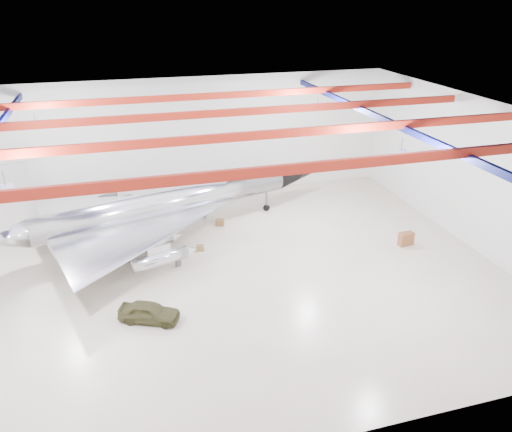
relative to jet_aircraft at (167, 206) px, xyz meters
name	(u,v)px	position (x,y,z in m)	size (l,w,h in m)	color
floor	(208,275)	(1.79, -6.84, -2.56)	(40.00, 40.00, 0.00)	#C2B39A
wall_back	(174,140)	(1.79, 8.16, 2.94)	(40.00, 40.00, 0.00)	silver
wall_right	(471,173)	(21.79, -6.84, 2.94)	(30.00, 30.00, 0.00)	silver
ceiling	(201,116)	(1.79, -6.84, 8.44)	(40.00, 40.00, 0.00)	#0A0F38
ceiling_structure	(201,127)	(1.79, -6.84, 7.77)	(39.50, 29.50, 1.08)	maroon
jet_aircraft	(167,206)	(0.00, 0.00, 0.00)	(27.98, 20.23, 7.80)	silver
jeep	(149,312)	(-2.50, -10.99, -1.95)	(1.44, 3.58, 1.22)	#3E3C1F
desk	(406,239)	(17.20, -6.58, -2.04)	(1.13, 0.57, 1.04)	brown
crate_ply	(145,247)	(-2.06, -1.89, -2.36)	(0.57, 0.46, 0.40)	olive
toolbox_red	(161,227)	(-0.50, 1.42, -2.39)	(0.47, 0.38, 0.33)	maroon
engine_drum	(178,263)	(0.02, -4.94, -2.36)	(0.44, 0.44, 0.40)	#59595B
parts_bin	(220,222)	(4.27, 0.82, -2.32)	(0.69, 0.55, 0.48)	olive
crate_small	(94,246)	(-5.76, -0.50, -2.43)	(0.36, 0.29, 0.25)	#59595B
oil_barrel	(200,248)	(1.89, -3.13, -2.36)	(0.57, 0.46, 0.40)	olive
spares_box	(204,215)	(3.32, 2.81, -2.39)	(0.37, 0.37, 0.34)	#59595B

